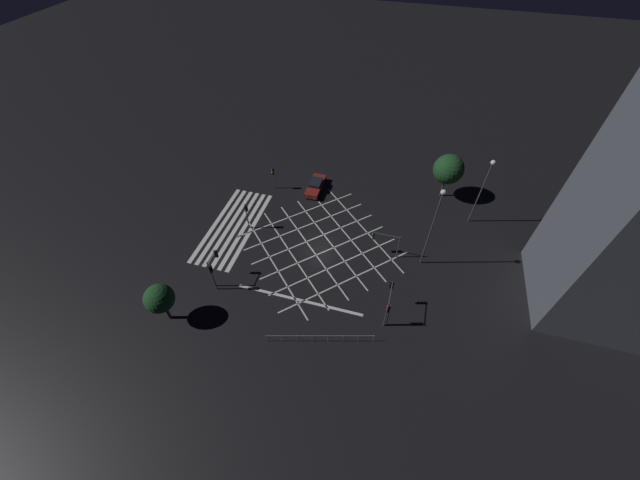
% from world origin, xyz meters
% --- Properties ---
extents(ground_plane, '(200.00, 200.00, 0.00)m').
position_xyz_m(ground_plane, '(0.00, 0.00, 0.00)').
color(ground_plane, black).
extents(road_markings, '(19.43, 22.98, 0.01)m').
position_xyz_m(road_markings, '(0.43, -6.03, 0.00)').
color(road_markings, silver).
rests_on(road_markings, ground_plane).
extents(traffic_light_ne_main, '(2.78, 0.36, 3.78)m').
position_xyz_m(traffic_light_ne_main, '(6.79, 8.52, 2.79)').
color(traffic_light_ne_main, '#424244').
rests_on(traffic_light_ne_main, ground_plane).
extents(traffic_light_se_main, '(1.92, 0.36, 3.83)m').
position_xyz_m(traffic_light_se_main, '(7.43, -8.83, 2.79)').
color(traffic_light_se_main, '#424244').
rests_on(traffic_light_se_main, ground_plane).
extents(traffic_light_ne_cross, '(0.36, 0.39, 3.32)m').
position_xyz_m(traffic_light_ne_cross, '(8.10, 8.62, 2.37)').
color(traffic_light_ne_cross, '#424244').
rests_on(traffic_light_ne_cross, ground_plane).
extents(traffic_light_se_cross, '(0.36, 0.39, 3.88)m').
position_xyz_m(traffic_light_se_cross, '(8.70, -8.39, 2.77)').
color(traffic_light_se_cross, '#424244').
rests_on(traffic_light_se_cross, ground_plane).
extents(traffic_light_median_south, '(0.36, 0.39, 3.63)m').
position_xyz_m(traffic_light_median_south, '(-0.36, -8.75, 2.60)').
color(traffic_light_median_south, '#424244').
rests_on(traffic_light_median_south, ground_plane).
extents(traffic_light_sw_main, '(0.39, 0.36, 3.27)m').
position_xyz_m(traffic_light_sw_main, '(-8.01, -8.52, 2.34)').
color(traffic_light_sw_main, '#424244').
rests_on(traffic_light_sw_main, ground_plane).
extents(traffic_light_median_north, '(0.36, 3.02, 3.24)m').
position_xyz_m(traffic_light_median_north, '(-0.51, 6.87, 2.40)').
color(traffic_light_median_north, '#424244').
rests_on(traffic_light_median_north, ground_plane).
extents(street_lamp_east, '(0.52, 0.52, 8.72)m').
position_xyz_m(street_lamp_east, '(-8.55, 16.24, 6.15)').
color(street_lamp_east, '#424244').
rests_on(street_lamp_east, ground_plane).
extents(street_lamp_west, '(0.51, 0.51, 10.13)m').
position_xyz_m(street_lamp_west, '(-0.44, 11.21, 6.88)').
color(street_lamp_west, '#424244').
rests_on(street_lamp_west, ground_plane).
extents(street_tree_near, '(2.69, 2.69, 4.64)m').
position_xyz_m(street_tree_near, '(12.92, -11.26, 3.27)').
color(street_tree_near, '#473323').
rests_on(street_tree_near, ground_plane).
extents(street_tree_far, '(3.66, 3.66, 5.98)m').
position_xyz_m(street_tree_far, '(-12.48, 12.73, 4.14)').
color(street_tree_far, '#473323').
rests_on(street_tree_far, ground_plane).
extents(waiting_car, '(4.62, 1.71, 1.27)m').
position_xyz_m(waiting_car, '(-9.30, -3.24, 0.61)').
color(waiting_car, maroon).
rests_on(waiting_car, ground_plane).
extents(pedestrian_railing, '(2.67, 9.39, 1.05)m').
position_xyz_m(pedestrian_railing, '(11.38, 3.20, 0.67)').
color(pedestrian_railing, '#9EA0A5').
rests_on(pedestrian_railing, ground_plane).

